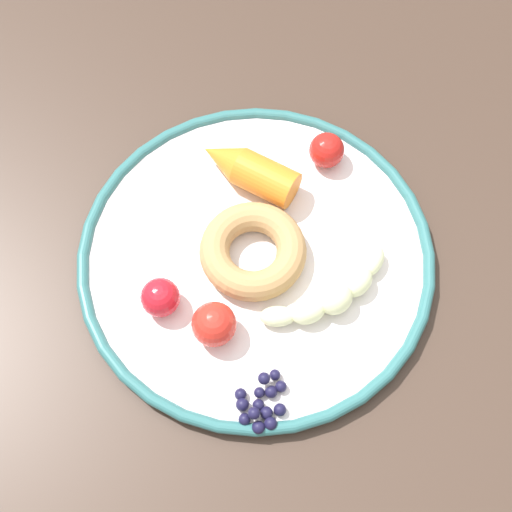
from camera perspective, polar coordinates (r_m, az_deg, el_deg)
name	(u,v)px	position (r m, az deg, el deg)	size (l,w,h in m)	color
ground_plane	(236,405)	(1.41, -1.58, -11.59)	(6.00, 6.00, 0.00)	gray
dining_table	(222,269)	(0.81, -2.71, -1.01)	(1.06, 0.99, 0.71)	#3D2D24
plate	(256,257)	(0.71, 0.00, -0.10)	(0.35, 0.35, 0.02)	silver
banana	(332,295)	(0.69, 5.93, -3.04)	(0.11, 0.11, 0.03)	beige
carrot_orange	(248,170)	(0.74, -0.62, 6.75)	(0.11, 0.07, 0.04)	orange
donut	(253,251)	(0.70, -0.24, 0.41)	(0.10, 0.10, 0.03)	tan
blueberry_pile	(262,404)	(0.66, 0.45, -11.48)	(0.05, 0.06, 0.02)	#191638
tomato_near	(214,324)	(0.66, -3.31, -5.34)	(0.04, 0.04, 0.04)	red
tomato_mid	(160,297)	(0.68, -7.49, -3.23)	(0.04, 0.04, 0.04)	red
tomato_far	(327,150)	(0.75, 5.54, 8.23)	(0.04, 0.04, 0.04)	red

